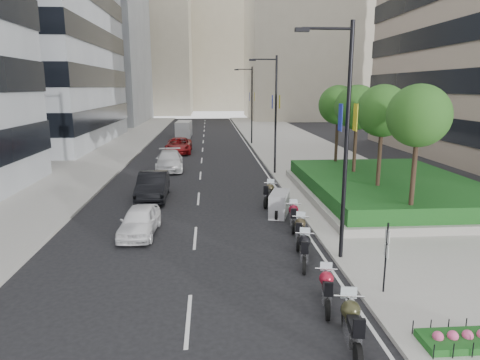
{
  "coord_description": "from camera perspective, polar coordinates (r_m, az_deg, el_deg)",
  "views": [
    {
      "loc": [
        -0.82,
        -14.5,
        6.69
      ],
      "look_at": [
        0.76,
        6.99,
        2.0
      ],
      "focal_mm": 32.0,
      "sensor_mm": 36.0,
      "label": 1
    }
  ],
  "objects": [
    {
      "name": "lamp_post_2",
      "position": [
        50.76,
        1.42,
        10.44
      ],
      "size": [
        2.34,
        0.45,
        9.0
      ],
      "color": "black",
      "rests_on": "ground"
    },
    {
      "name": "sidewalk_right",
      "position": [
        46.04,
        8.16,
        3.89
      ],
      "size": [
        10.0,
        100.0,
        0.15
      ],
      "primitive_type": "cube",
      "color": "#9E9B93",
      "rests_on": "ground"
    },
    {
      "name": "car_d",
      "position": [
        44.96,
        -8.16,
        4.6
      ],
      "size": [
        2.61,
        5.6,
        1.55
      ],
      "primitive_type": "imported",
      "rotation": [
        0.0,
        0.0,
        0.01
      ],
      "color": "maroon",
      "rests_on": "ground"
    },
    {
      "name": "planter",
      "position": [
        27.52,
        19.08,
        -1.73
      ],
      "size": [
        10.0,
        14.0,
        0.4
      ],
      "primitive_type": "cube",
      "color": "gray",
      "rests_on": "sidewalk_right"
    },
    {
      "name": "motorcycle_4",
      "position": [
        20.83,
        7.13,
        -4.83
      ],
      "size": [
        0.75,
        2.22,
        1.11
      ],
      "rotation": [
        0.0,
        0.0,
        1.38
      ],
      "color": "black",
      "rests_on": "ground"
    },
    {
      "name": "sidewalk_left",
      "position": [
        46.35,
        -18.16,
        3.46
      ],
      "size": [
        8.0,
        100.0,
        0.15
      ],
      "primitive_type": "cube",
      "color": "#9E9B93",
      "rests_on": "ground"
    },
    {
      "name": "motorcycle_2",
      "position": [
        16.75,
        8.6,
        -9.2
      ],
      "size": [
        0.8,
        2.2,
        1.11
      ],
      "rotation": [
        0.0,
        0.0,
        1.35
      ],
      "color": "black",
      "rests_on": "ground"
    },
    {
      "name": "tree_2",
      "position": [
        28.12,
        15.35,
        9.27
      ],
      "size": [
        2.8,
        2.8,
        6.3
      ],
      "color": "#332319",
      "rests_on": "planter"
    },
    {
      "name": "lamp_post_0",
      "position": [
        16.35,
        13.56,
        6.24
      ],
      "size": [
        2.34,
        0.45,
        9.0
      ],
      "color": "black",
      "rests_on": "ground"
    },
    {
      "name": "car_b",
      "position": [
        26.62,
        -11.54,
        -0.74
      ],
      "size": [
        1.79,
        4.92,
        1.61
      ],
      "primitive_type": "imported",
      "rotation": [
        0.0,
        0.0,
        0.02
      ],
      "color": "black",
      "rests_on": "ground"
    },
    {
      "name": "hedge",
      "position": [
        27.39,
        19.16,
        -0.51
      ],
      "size": [
        9.4,
        13.4,
        0.8
      ],
      "primitive_type": "cube",
      "color": "#124018",
      "rests_on": "planter"
    },
    {
      "name": "building_cream_centre",
      "position": [
        135.09,
        -3.15,
        17.48
      ],
      "size": [
        30.0,
        24.0,
        38.0
      ],
      "primitive_type": "cube",
      "color": "#B7AD93",
      "rests_on": "ground"
    },
    {
      "name": "lane_centre",
      "position": [
        45.0,
        -5.05,
        3.69
      ],
      "size": [
        0.12,
        100.0,
        0.01
      ],
      "primitive_type": "cube",
      "color": "silver",
      "rests_on": "ground"
    },
    {
      "name": "motorcycle_0",
      "position": [
        12.06,
        14.67,
        -18.23
      ],
      "size": [
        0.81,
        2.42,
        1.21
      ],
      "rotation": [
        0.0,
        0.0,
        1.43
      ],
      "color": "black",
      "rests_on": "ground"
    },
    {
      "name": "lane_edge",
      "position": [
        45.22,
        1.57,
        3.77
      ],
      "size": [
        0.12,
        100.0,
        0.01
      ],
      "primitive_type": "cube",
      "color": "silver",
      "rests_on": "ground"
    },
    {
      "name": "car_c",
      "position": [
        35.77,
        -9.39,
        2.59
      ],
      "size": [
        2.5,
        5.45,
        1.54
      ],
      "primitive_type": "imported",
      "rotation": [
        0.0,
        0.0,
        0.06
      ],
      "color": "silver",
      "rests_on": "ground"
    },
    {
      "name": "tree_3",
      "position": [
        31.91,
        12.96,
        9.7
      ],
      "size": [
        2.8,
        2.8,
        6.3
      ],
      "color": "#332319",
      "rests_on": "planter"
    },
    {
      "name": "flower_bed",
      "position": [
        13.15,
        27.24,
        -18.52
      ],
      "size": [
        2.0,
        1.0,
        0.2
      ],
      "primitive_type": "cube",
      "color": "#124018",
      "rests_on": "sidewalk_right"
    },
    {
      "name": "building_grey_far",
      "position": [
        88.01,
        -20.39,
        16.96
      ],
      "size": [
        22.0,
        26.0,
        30.0
      ],
      "primitive_type": "cube",
      "color": "gray",
      "rests_on": "ground"
    },
    {
      "name": "tree_0",
      "position": [
        20.75,
        22.71,
        7.85
      ],
      "size": [
        2.8,
        2.8,
        6.3
      ],
      "color": "#332319",
      "rests_on": "planter"
    },
    {
      "name": "building_cream_left",
      "position": [
        116.24,
        -13.29,
        17.05
      ],
      "size": [
        26.0,
        24.0,
        34.0
      ],
      "primitive_type": "cube",
      "color": "#B7AD93",
      "rests_on": "ground"
    },
    {
      "name": "building_cream_right",
      "position": [
        97.87,
        9.82,
        18.74
      ],
      "size": [
        28.0,
        24.0,
        36.0
      ],
      "primitive_type": "cube",
      "color": "#B7AD93",
      "rests_on": "ground"
    },
    {
      "name": "motorcycle_3",
      "position": [
        18.79,
        7.97,
        -6.76
      ],
      "size": [
        0.87,
        2.2,
        1.12
      ],
      "rotation": [
        0.0,
        0.0,
        1.3
      ],
      "color": "black",
      "rests_on": "ground"
    },
    {
      "name": "delivery_van",
      "position": [
        59.37,
        -7.5,
        6.66
      ],
      "size": [
        2.11,
        5.12,
        2.12
      ],
      "rotation": [
        0.0,
        0.0,
        -0.04
      ],
      "color": "#B6B6B8",
      "rests_on": "ground"
    },
    {
      "name": "car_a",
      "position": [
        20.32,
        -13.23,
        -5.31
      ],
      "size": [
        1.74,
        3.95,
        1.32
      ],
      "primitive_type": "imported",
      "rotation": [
        0.0,
        0.0,
        -0.05
      ],
      "color": "white",
      "rests_on": "ground"
    },
    {
      "name": "tree_1",
      "position": [
        24.38,
        18.48,
        8.68
      ],
      "size": [
        2.8,
        2.8,
        6.3
      ],
      "color": "#332319",
      "rests_on": "planter"
    },
    {
      "name": "parking_sign",
      "position": [
        14.67,
        18.89,
        -9.32
      ],
      "size": [
        0.06,
        0.32,
        2.5
      ],
      "color": "black",
      "rests_on": "ground"
    },
    {
      "name": "ground",
      "position": [
        15.98,
        -0.91,
        -12.46
      ],
      "size": [
        160.0,
        160.0,
        0.0
      ],
      "primitive_type": "plane",
      "color": "black",
      "rests_on": "ground"
    },
    {
      "name": "motorcycle_5",
      "position": [
        22.75,
        5.25,
        -3.21
      ],
      "size": [
        1.42,
        2.25,
        1.27
      ],
      "rotation": [
        0.0,
        0.0,
        1.27
      ],
      "color": "black",
      "rests_on": "ground"
    },
    {
      "name": "motorcycle_1",
      "position": [
        13.91,
        11.46,
        -14.1
      ],
      "size": [
        0.73,
        2.09,
        1.05
      ],
      "rotation": [
        0.0,
        0.0,
        1.36
      ],
      "color": "black",
      "rests_on": "ground"
    },
    {
      "name": "lamp_post_1",
      "position": [
        32.91,
        4.53,
        9.41
      ],
      "size": [
        2.34,
        0.45,
        9.0
      ],
      "color": "black",
      "rests_on": "ground"
    },
    {
      "name": "motorcycle_6",
      "position": [
        24.87,
        3.85,
        -1.85
      ],
      "size": [
        1.02,
        2.29,
        1.18
      ],
      "rotation": [
        0.0,
        0.0,
        1.24
      ],
      "color": "black",
      "rests_on": "ground"
    }
  ]
}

